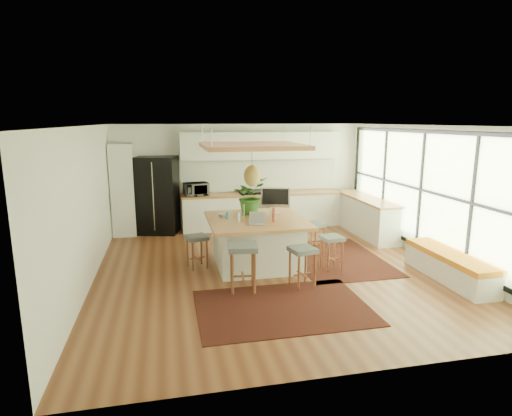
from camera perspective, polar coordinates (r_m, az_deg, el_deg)
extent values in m
plane|color=brown|center=(8.14, 2.14, -8.25)|extent=(7.00, 7.00, 0.00)
plane|color=white|center=(7.65, 2.29, 11.11)|extent=(7.00, 7.00, 0.00)
plane|color=white|center=(11.17, -2.23, 4.39)|extent=(6.50, 0.00, 6.50)
plane|color=white|center=(4.58, 13.16, -6.87)|extent=(6.50, 0.00, 6.50)
plane|color=white|center=(7.67, -22.04, 0.10)|extent=(0.00, 7.00, 7.00)
plane|color=white|center=(9.14, 22.39, 1.84)|extent=(0.00, 7.00, 7.00)
cube|color=white|center=(10.77, -17.58, 2.36)|extent=(0.55, 0.60, 2.25)
cube|color=white|center=(11.12, 0.88, -0.40)|extent=(4.20, 0.60, 0.88)
cube|color=#AF6B3E|center=(11.03, 0.89, 1.94)|extent=(4.24, 0.64, 0.05)
cube|color=white|center=(11.25, 0.55, 4.45)|extent=(4.20, 0.02, 0.80)
cube|color=white|center=(11.02, 0.74, 8.47)|extent=(4.20, 0.34, 0.70)
cube|color=white|center=(10.83, 14.68, -1.12)|extent=(0.60, 2.50, 0.88)
cube|color=#AF6B3E|center=(10.74, 14.81, 1.27)|extent=(0.64, 2.54, 0.05)
cube|color=black|center=(6.58, 3.64, -13.28)|extent=(2.60, 1.80, 0.01)
cube|color=black|center=(8.87, 10.75, -6.71)|extent=(1.80, 2.60, 0.01)
imported|color=#A5A5AA|center=(10.73, -8.11, 2.74)|extent=(0.63, 0.44, 0.39)
imported|color=#1E4C19|center=(8.51, -0.82, 1.16)|extent=(0.99, 1.00, 0.58)
imported|color=silver|center=(8.33, -4.39, -0.95)|extent=(0.27, 0.27, 0.05)
cylinder|color=teal|center=(8.09, -3.89, -0.83)|extent=(0.07, 0.07, 0.19)
cylinder|color=silver|center=(7.87, -2.55, -1.17)|extent=(0.07, 0.07, 0.19)
cylinder|color=#AE483A|center=(7.86, 2.31, -1.19)|extent=(0.07, 0.07, 0.19)
cylinder|color=silver|center=(8.21, 2.38, -0.62)|extent=(0.07, 0.07, 0.19)
cylinder|color=#587747|center=(8.29, -1.65, -0.50)|extent=(0.07, 0.07, 0.19)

